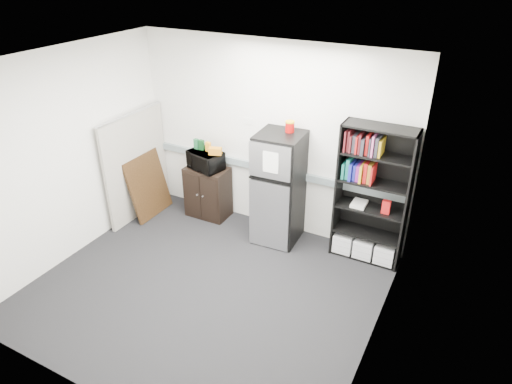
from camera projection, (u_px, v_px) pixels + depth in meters
floor at (206, 288)px, 5.60m from camera, size 4.00×4.00×0.00m
wall_back at (270, 139)px, 6.32m from camera, size 4.00×0.02×2.70m
wall_right at (383, 239)px, 4.14m from camera, size 0.02×3.50×2.70m
wall_left at (68, 157)px, 5.78m from camera, size 0.02×3.50×2.70m
ceiling at (191, 66)px, 4.32m from camera, size 4.00×3.50×0.02m
electrical_raceway at (269, 169)px, 6.51m from camera, size 3.92×0.05×0.10m
wall_note at (248, 121)px, 6.37m from camera, size 0.14×0.00×0.10m
bookshelf at (372, 197)px, 5.76m from camera, size 0.90×0.34×1.85m
cubicle_partition at (137, 165)px, 6.83m from camera, size 0.06×1.30×1.62m
cabinet at (208, 192)px, 6.96m from camera, size 0.64×0.43×0.80m
microwave at (205, 160)px, 6.69m from camera, size 0.57×0.44×0.28m
snack_box_a at (196, 144)px, 6.69m from camera, size 0.08×0.06×0.15m
snack_box_b at (202, 145)px, 6.65m from camera, size 0.07×0.05×0.15m
snack_box_c at (208, 147)px, 6.61m from camera, size 0.07×0.06×0.14m
snack_bag at (215, 151)px, 6.52m from camera, size 0.20×0.15×0.10m
refrigerator at (279, 189)px, 6.21m from camera, size 0.63×0.65×1.58m
coffee_can at (290, 126)px, 5.87m from camera, size 0.12×0.12×0.17m
framed_poster at (148, 185)px, 6.97m from camera, size 0.27×0.75×0.95m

